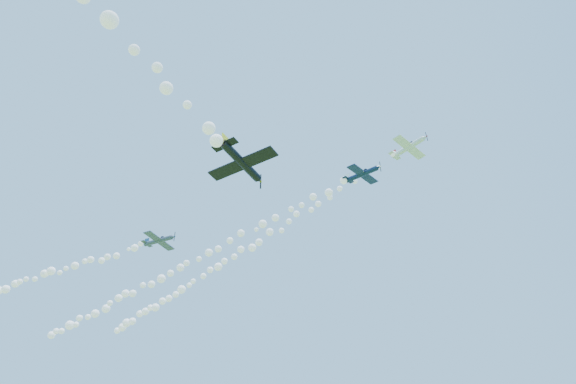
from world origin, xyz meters
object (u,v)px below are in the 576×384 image
at_px(plane_white, 409,147).
at_px(plane_navy, 363,174).
at_px(plane_black, 242,163).
at_px(plane_grey, 159,240).

bearing_deg(plane_white, plane_navy, -145.20).
bearing_deg(plane_navy, plane_white, 28.56).
height_order(plane_white, plane_navy, plane_white).
bearing_deg(plane_black, plane_white, -36.01).
xyz_separation_m(plane_grey, plane_black, (26.50, -17.90, -8.51)).
xyz_separation_m(plane_navy, plane_black, (-9.29, -17.07, -8.87)).
height_order(plane_grey, plane_black, plane_grey).
bearing_deg(plane_black, plane_navy, -23.82).
relative_size(plane_white, plane_grey, 0.98).
bearing_deg(plane_white, plane_black, -110.04).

